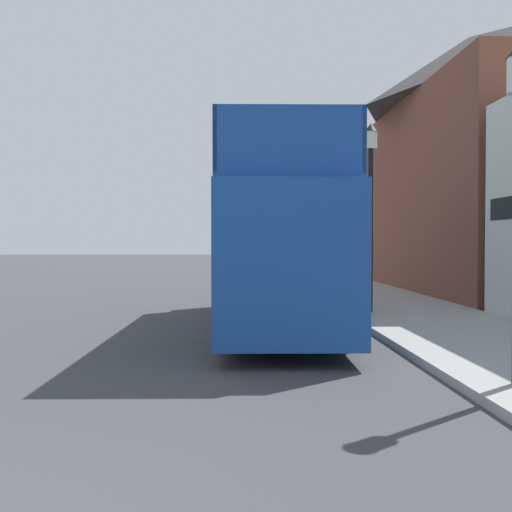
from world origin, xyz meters
TOP-DOWN VIEW (x-y plane):
  - ground_plane at (0.00, 21.00)m, footprint 144.00×144.00m
  - sidewalk at (7.60, 18.00)m, footprint 3.72×108.00m
  - brick_terrace_rear at (12.46, 21.39)m, footprint 6.00×16.35m
  - tour_bus at (3.79, 11.07)m, footprint 2.69×9.67m
  - parked_car_ahead_of_bus at (4.66, 18.10)m, footprint 1.76×4.12m
  - lamp_post_second at (6.41, 12.78)m, footprint 0.35×0.35m
  - lamp_post_third at (6.37, 20.83)m, footprint 0.35×0.35m

SIDE VIEW (x-z plane):
  - ground_plane at x=0.00m, z-range 0.00..0.00m
  - sidewalk at x=7.60m, z-range 0.00..0.14m
  - parked_car_ahead_of_bus at x=4.66m, z-range -0.03..1.28m
  - tour_bus at x=3.79m, z-range -0.17..3.95m
  - lamp_post_third at x=6.37m, z-range 1.04..5.79m
  - lamp_post_second at x=6.41m, z-range 1.06..6.00m
  - brick_terrace_rear at x=12.46m, z-range 0.00..10.33m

